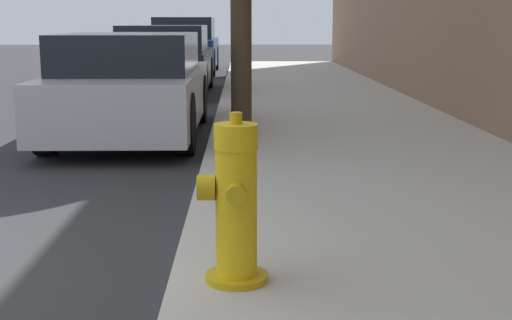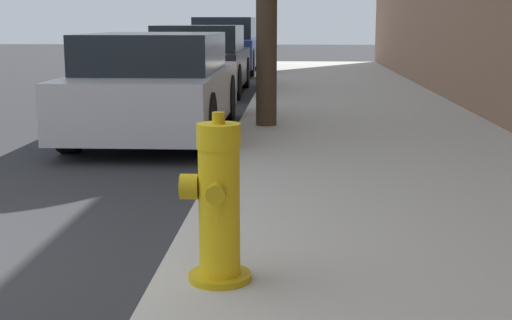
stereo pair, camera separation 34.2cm
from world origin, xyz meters
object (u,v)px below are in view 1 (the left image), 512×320
at_px(parked_car_near, 132,87).
at_px(parked_car_mid, 165,61).
at_px(parked_car_far, 185,46).
at_px(fire_hydrant, 235,205).

distance_m(parked_car_near, parked_car_mid, 5.39).
bearing_deg(parked_car_mid, parked_car_far, 90.40).
bearing_deg(parked_car_mid, fire_hydrant, -82.06).
bearing_deg(parked_car_near, parked_car_far, 91.05).
height_order(fire_hydrant, parked_car_mid, parked_car_mid).
distance_m(fire_hydrant, parked_car_far, 16.42).
relative_size(parked_car_near, parked_car_far, 1.01).
bearing_deg(fire_hydrant, parked_car_mid, 97.94).
xyz_separation_m(fire_hydrant, parked_car_mid, (-1.49, 10.71, 0.14)).
bearing_deg(parked_car_far, parked_car_mid, -89.60).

